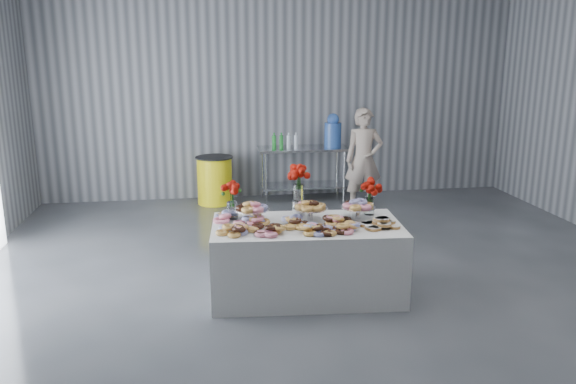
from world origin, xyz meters
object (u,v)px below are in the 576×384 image
display_table (307,259)px  water_jug (333,132)px  trash_barrel (215,180)px  prep_table (303,164)px  person (364,160)px

display_table → water_jug: water_jug is taller
water_jug → trash_barrel: water_jug is taller
display_table → prep_table: prep_table is taller
display_table → prep_table: 3.82m
prep_table → water_jug: 0.73m
water_jug → trash_barrel: (-1.97, 0.00, -0.76)m
person → display_table: bearing=-111.9°
prep_table → display_table: bearing=-99.6°
trash_barrel → water_jug: bearing=0.0°
display_table → water_jug: (1.14, 3.76, 0.77)m
display_table → water_jug: size_ratio=3.43×
water_jug → display_table: bearing=-106.8°
display_table → person: bearing=64.1°
prep_table → trash_barrel: 1.49m
display_table → trash_barrel: 3.85m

